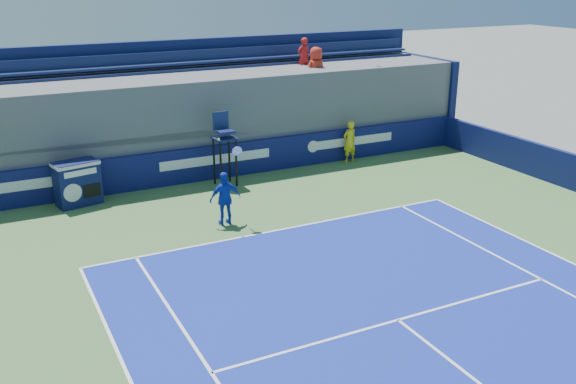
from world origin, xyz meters
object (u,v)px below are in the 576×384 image
match_clock (77,182)px  tennis_player (225,198)px  ball_person (350,142)px  umpire_chair (224,141)px

match_clock → tennis_player: size_ratio=0.56×
ball_person → umpire_chair: size_ratio=0.64×
ball_person → umpire_chair: 5.25m
umpire_chair → tennis_player: bearing=-111.1°
tennis_player → match_clock: bearing=134.1°
ball_person → match_clock: (-9.93, -0.20, -0.06)m
ball_person → tennis_player: size_ratio=0.61×
match_clock → umpire_chair: 4.82m
match_clock → umpire_chair: size_ratio=0.58×
umpire_chair → match_clock: bearing=177.2°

